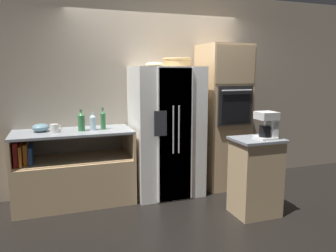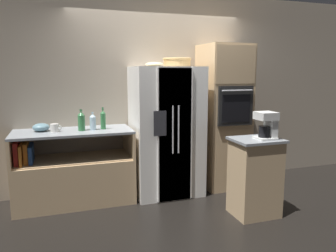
{
  "view_description": "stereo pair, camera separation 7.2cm",
  "coord_description": "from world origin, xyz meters",
  "px_view_note": "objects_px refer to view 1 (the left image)",
  "views": [
    {
      "loc": [
        -1.44,
        -4.15,
        1.68
      ],
      "look_at": [
        0.01,
        -0.06,
        0.96
      ],
      "focal_mm": 35.0,
      "sensor_mm": 36.0,
      "label": 1
    },
    {
      "loc": [
        -1.37,
        -4.18,
        1.68
      ],
      "look_at": [
        0.01,
        -0.06,
        0.96
      ],
      "focal_mm": 35.0,
      "sensor_mm": 36.0,
      "label": 2
    }
  ],
  "objects_px": {
    "coffee_maker": "(268,124)",
    "bottle_short": "(103,120)",
    "bottle_tall": "(93,122)",
    "bottle_wide": "(81,121)",
    "fruit_bowl": "(154,64)",
    "mug": "(55,128)",
    "mixing_bowl": "(41,128)",
    "wall_oven": "(223,116)",
    "wicker_basket": "(177,62)",
    "refrigerator": "(166,131)"
  },
  "relations": [
    {
      "from": "wall_oven",
      "to": "coffee_maker",
      "type": "xyz_separation_m",
      "value": [
        -0.04,
        -1.12,
        0.06
      ]
    },
    {
      "from": "wall_oven",
      "to": "bottle_tall",
      "type": "relative_size",
      "value": 8.91
    },
    {
      "from": "refrigerator",
      "to": "mixing_bowl",
      "type": "distance_m",
      "value": 1.62
    },
    {
      "from": "wall_oven",
      "to": "bottle_wide",
      "type": "relative_size",
      "value": 7.61
    },
    {
      "from": "fruit_bowl",
      "to": "mixing_bowl",
      "type": "xyz_separation_m",
      "value": [
        -1.44,
        0.13,
        -0.78
      ]
    },
    {
      "from": "fruit_bowl",
      "to": "mug",
      "type": "relative_size",
      "value": 1.74
    },
    {
      "from": "bottle_short",
      "to": "mug",
      "type": "relative_size",
      "value": 2.08
    },
    {
      "from": "bottle_tall",
      "to": "mug",
      "type": "bearing_deg",
      "value": 179.59
    },
    {
      "from": "refrigerator",
      "to": "wicker_basket",
      "type": "relative_size",
      "value": 4.52
    },
    {
      "from": "wicker_basket",
      "to": "fruit_bowl",
      "type": "distance_m",
      "value": 0.34
    },
    {
      "from": "coffee_maker",
      "to": "mug",
      "type": "bearing_deg",
      "value": 154.41
    },
    {
      "from": "coffee_maker",
      "to": "mixing_bowl",
      "type": "bearing_deg",
      "value": 154.02
    },
    {
      "from": "fruit_bowl",
      "to": "bottle_tall",
      "type": "bearing_deg",
      "value": 177.86
    },
    {
      "from": "wall_oven",
      "to": "wicker_basket",
      "type": "xyz_separation_m",
      "value": [
        -0.72,
        0.0,
        0.78
      ]
    },
    {
      "from": "wall_oven",
      "to": "bottle_short",
      "type": "xyz_separation_m",
      "value": [
        -1.74,
        0.0,
        0.04
      ]
    },
    {
      "from": "refrigerator",
      "to": "bottle_tall",
      "type": "xyz_separation_m",
      "value": [
        -0.98,
        0.01,
        0.18
      ]
    },
    {
      "from": "bottle_wide",
      "to": "coffee_maker",
      "type": "bearing_deg",
      "value": -28.89
    },
    {
      "from": "wall_oven",
      "to": "mug",
      "type": "bearing_deg",
      "value": -179.49
    },
    {
      "from": "refrigerator",
      "to": "coffee_maker",
      "type": "xyz_separation_m",
      "value": [
        0.85,
        -1.09,
        0.22
      ]
    },
    {
      "from": "wicker_basket",
      "to": "bottle_wide",
      "type": "height_order",
      "value": "wicker_basket"
    },
    {
      "from": "wicker_basket",
      "to": "refrigerator",
      "type": "bearing_deg",
      "value": -166.26
    },
    {
      "from": "bottle_wide",
      "to": "mixing_bowl",
      "type": "distance_m",
      "value": 0.5
    },
    {
      "from": "wicker_basket",
      "to": "bottle_tall",
      "type": "relative_size",
      "value": 1.67
    },
    {
      "from": "refrigerator",
      "to": "bottle_wide",
      "type": "distance_m",
      "value": 1.14
    },
    {
      "from": "coffee_maker",
      "to": "fruit_bowl",
      "type": "bearing_deg",
      "value": 133.75
    },
    {
      "from": "bottle_tall",
      "to": "coffee_maker",
      "type": "relative_size",
      "value": 0.74
    },
    {
      "from": "wicker_basket",
      "to": "bottle_tall",
      "type": "distance_m",
      "value": 1.38
    },
    {
      "from": "bottle_tall",
      "to": "bottle_short",
      "type": "bearing_deg",
      "value": 10.34
    },
    {
      "from": "refrigerator",
      "to": "mug",
      "type": "height_order",
      "value": "refrigerator"
    },
    {
      "from": "bottle_short",
      "to": "mixing_bowl",
      "type": "xyz_separation_m",
      "value": [
        -0.76,
        0.08,
        -0.07
      ]
    },
    {
      "from": "wicker_basket",
      "to": "bottle_wide",
      "type": "relative_size",
      "value": 1.43
    },
    {
      "from": "bottle_wide",
      "to": "fruit_bowl",
      "type": "bearing_deg",
      "value": -1.42
    },
    {
      "from": "mug",
      "to": "bottle_wide",
      "type": "bearing_deg",
      "value": -1.78
    },
    {
      "from": "fruit_bowl",
      "to": "bottle_tall",
      "type": "distance_m",
      "value": 1.09
    },
    {
      "from": "refrigerator",
      "to": "coffee_maker",
      "type": "distance_m",
      "value": 1.4
    },
    {
      "from": "mug",
      "to": "coffee_maker",
      "type": "distance_m",
      "value": 2.55
    },
    {
      "from": "coffee_maker",
      "to": "bottle_short",
      "type": "bearing_deg",
      "value": 146.61
    },
    {
      "from": "refrigerator",
      "to": "wall_oven",
      "type": "bearing_deg",
      "value": 2.32
    },
    {
      "from": "fruit_bowl",
      "to": "mug",
      "type": "distance_m",
      "value": 1.5
    },
    {
      "from": "fruit_bowl",
      "to": "bottle_short",
      "type": "xyz_separation_m",
      "value": [
        -0.68,
        0.05,
        -0.71
      ]
    },
    {
      "from": "bottle_wide",
      "to": "mixing_bowl",
      "type": "height_order",
      "value": "bottle_wide"
    },
    {
      "from": "bottle_short",
      "to": "bottle_wide",
      "type": "height_order",
      "value": "bottle_short"
    },
    {
      "from": "fruit_bowl",
      "to": "coffee_maker",
      "type": "relative_size",
      "value": 0.77
    },
    {
      "from": "refrigerator",
      "to": "wicker_basket",
      "type": "bearing_deg",
      "value": 13.74
    },
    {
      "from": "bottle_tall",
      "to": "bottle_wide",
      "type": "distance_m",
      "value": 0.14
    },
    {
      "from": "coffee_maker",
      "to": "bottle_tall",
      "type": "bearing_deg",
      "value": 149.13
    },
    {
      "from": "wall_oven",
      "to": "mixing_bowl",
      "type": "distance_m",
      "value": 2.5
    },
    {
      "from": "fruit_bowl",
      "to": "bottle_tall",
      "type": "xyz_separation_m",
      "value": [
        -0.81,
        0.03,
        -0.72
      ]
    },
    {
      "from": "wicker_basket",
      "to": "coffee_maker",
      "type": "bearing_deg",
      "value": -58.74
    },
    {
      "from": "mug",
      "to": "mixing_bowl",
      "type": "xyz_separation_m",
      "value": [
        -0.16,
        0.1,
        -0.0
      ]
    }
  ]
}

